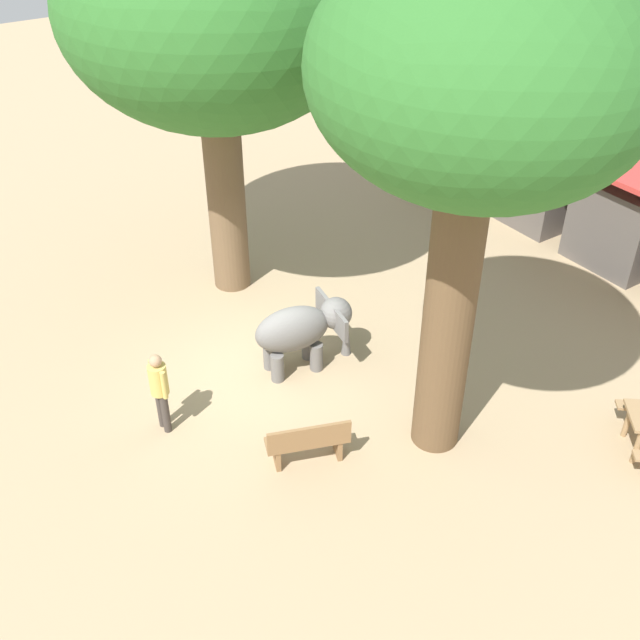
% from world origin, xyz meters
% --- Properties ---
extents(ground_plane, '(60.00, 60.00, 0.00)m').
position_xyz_m(ground_plane, '(0.00, 0.00, 0.00)').
color(ground_plane, tan).
extents(elephant, '(1.34, 2.02, 1.39)m').
position_xyz_m(elephant, '(0.28, 0.78, 0.88)').
color(elephant, slate).
rests_on(elephant, ground_plane).
extents(person_handler, '(0.51, 0.32, 1.62)m').
position_xyz_m(person_handler, '(0.41, -2.21, 0.95)').
color(person_handler, '#3F3833').
rests_on(person_handler, ground_plane).
extents(shade_tree_main, '(6.21, 5.70, 8.20)m').
position_xyz_m(shade_tree_main, '(-3.17, 1.07, 5.93)').
color(shade_tree_main, brown).
rests_on(shade_tree_main, ground_plane).
extents(shade_tree_secondary, '(4.76, 4.36, 8.06)m').
position_xyz_m(shade_tree_secondary, '(3.25, 1.61, 6.20)').
color(shade_tree_secondary, brown).
rests_on(shade_tree_secondary, ground_plane).
extents(wooden_bench, '(0.86, 1.45, 0.88)m').
position_xyz_m(wooden_bench, '(2.52, -0.55, 0.47)').
color(wooden_bench, olive).
rests_on(wooden_bench, ground_plane).
extents(market_stall_teal, '(2.50, 2.50, 2.52)m').
position_xyz_m(market_stall_teal, '(-4.14, 9.23, 1.14)').
color(market_stall_teal, '#59514C').
rests_on(market_stall_teal, ground_plane).
extents(market_stall_green, '(2.50, 2.50, 2.52)m').
position_xyz_m(market_stall_green, '(-1.54, 9.23, 1.14)').
color(market_stall_green, '#59514C').
rests_on(market_stall_green, ground_plane).
extents(market_stall_red, '(2.50, 2.50, 2.52)m').
position_xyz_m(market_stall_red, '(1.06, 9.23, 1.14)').
color(market_stall_red, '#59514C').
rests_on(market_stall_red, ground_plane).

